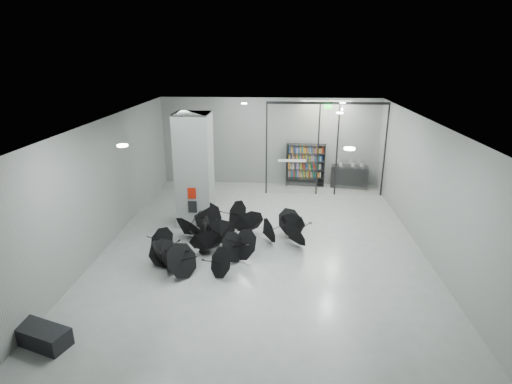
# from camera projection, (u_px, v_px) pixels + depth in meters

# --- Properties ---
(room) EXTENTS (14.00, 14.02, 4.01)m
(room) POSITION_uv_depth(u_px,v_px,m) (263.00, 162.00, 12.19)
(room) COLOR gray
(room) RESTS_ON ground
(column) EXTENTS (1.20, 1.20, 4.00)m
(column) POSITION_uv_depth(u_px,v_px,m) (195.00, 170.00, 14.50)
(column) COLOR slate
(column) RESTS_ON ground
(fire_cabinet) EXTENTS (0.28, 0.04, 0.38)m
(fire_cabinet) POSITION_uv_depth(u_px,v_px,m) (192.00, 193.00, 14.13)
(fire_cabinet) COLOR #A50A07
(fire_cabinet) RESTS_ON column
(info_panel) EXTENTS (0.30, 0.03, 0.42)m
(info_panel) POSITION_uv_depth(u_px,v_px,m) (193.00, 207.00, 14.29)
(info_panel) COLOR black
(info_panel) RESTS_ON column
(exit_sign) EXTENTS (0.30, 0.06, 0.15)m
(exit_sign) POSITION_uv_depth(u_px,v_px,m) (328.00, 107.00, 16.74)
(exit_sign) COLOR #0CE533
(exit_sign) RESTS_ON room
(glass_partition) EXTENTS (5.06, 0.08, 4.00)m
(glass_partition) POSITION_uv_depth(u_px,v_px,m) (325.00, 145.00, 17.46)
(glass_partition) COLOR silver
(glass_partition) RESTS_ON ground
(bench) EXTENTS (1.36, 0.92, 0.40)m
(bench) POSITION_uv_depth(u_px,v_px,m) (42.00, 336.00, 8.80)
(bench) COLOR black
(bench) RESTS_ON ground
(bookshelf) EXTENTS (1.80, 0.56, 1.95)m
(bookshelf) POSITION_uv_depth(u_px,v_px,m) (306.00, 165.00, 19.07)
(bookshelf) COLOR black
(bookshelf) RESTS_ON ground
(shop_counter) EXTENTS (1.73, 0.91, 0.99)m
(shop_counter) POSITION_uv_depth(u_px,v_px,m) (349.00, 177.00, 18.98)
(shop_counter) COLOR black
(shop_counter) RESTS_ON ground
(umbrella_cluster) EXTENTS (5.30, 4.78, 1.27)m
(umbrella_cluster) POSITION_uv_depth(u_px,v_px,m) (222.00, 240.00, 13.02)
(umbrella_cluster) COLOR black
(umbrella_cluster) RESTS_ON ground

